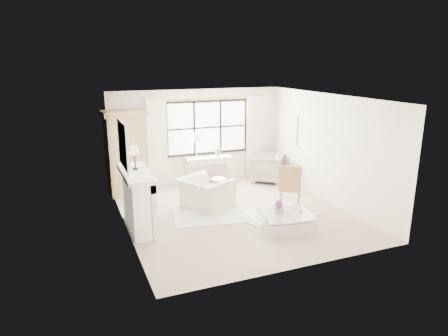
{
  "coord_description": "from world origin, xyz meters",
  "views": [
    {
      "loc": [
        -3.53,
        -8.03,
        3.48
      ],
      "look_at": [
        -0.21,
        0.2,
        1.07
      ],
      "focal_mm": 32.0,
      "sensor_mm": 36.0,
      "label": 1
    }
  ],
  "objects_px": {
    "armoire": "(126,152)",
    "console_table": "(208,170)",
    "club_armchair": "(206,193)",
    "coffee_table": "(285,221)"
  },
  "relations": [
    {
      "from": "armoire",
      "to": "console_table",
      "type": "distance_m",
      "value": 2.41
    },
    {
      "from": "club_armchair",
      "to": "coffee_table",
      "type": "relative_size",
      "value": 1.0
    },
    {
      "from": "club_armchair",
      "to": "armoire",
      "type": "bearing_deg",
      "value": 14.71
    },
    {
      "from": "console_table",
      "to": "club_armchair",
      "type": "bearing_deg",
      "value": -111.33
    },
    {
      "from": "armoire",
      "to": "console_table",
      "type": "xyz_separation_m",
      "value": [
        2.3,
        0.07,
        -0.74
      ]
    },
    {
      "from": "armoire",
      "to": "club_armchair",
      "type": "distance_m",
      "value": 2.51
    },
    {
      "from": "console_table",
      "to": "coffee_table",
      "type": "xyz_separation_m",
      "value": [
        0.4,
        -3.7,
        -0.22
      ]
    },
    {
      "from": "console_table",
      "to": "coffee_table",
      "type": "height_order",
      "value": "console_table"
    },
    {
      "from": "armoire",
      "to": "club_armchair",
      "type": "bearing_deg",
      "value": -54.19
    },
    {
      "from": "console_table",
      "to": "coffee_table",
      "type": "distance_m",
      "value": 3.73
    }
  ]
}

